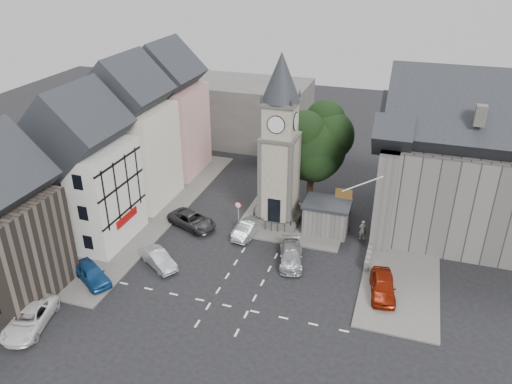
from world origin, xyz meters
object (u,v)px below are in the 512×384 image
(stone_shelter, at_px, (327,217))
(pedestrian, at_px, (363,230))
(car_east_red, at_px, (383,286))
(car_west_blue, at_px, (92,274))
(clock_tower, at_px, (280,143))

(stone_shelter, relative_size, pedestrian, 2.27)
(car_east_red, relative_size, pedestrian, 2.39)
(stone_shelter, bearing_deg, car_west_blue, -140.37)
(stone_shelter, height_order, car_west_blue, stone_shelter)
(car_west_blue, bearing_deg, clock_tower, -7.54)
(car_west_blue, relative_size, car_east_red, 0.95)
(car_west_blue, xyz_separation_m, car_east_red, (22.22, 5.48, 0.03))
(pedestrian, bearing_deg, stone_shelter, -21.25)
(car_east_red, bearing_deg, car_west_blue, -174.82)
(car_west_blue, bearing_deg, stone_shelter, -18.49)
(clock_tower, distance_m, stone_shelter, 8.15)
(clock_tower, height_order, car_west_blue, clock_tower)
(clock_tower, height_order, stone_shelter, clock_tower)
(clock_tower, bearing_deg, pedestrian, -5.82)
(stone_shelter, relative_size, car_east_red, 0.95)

